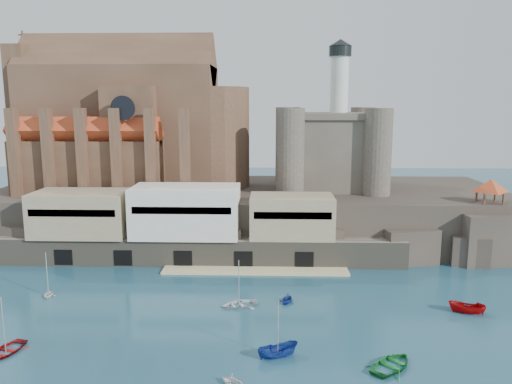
{
  "coord_description": "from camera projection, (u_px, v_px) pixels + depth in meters",
  "views": [
    {
      "loc": [
        4.5,
        -59.16,
        26.89
      ],
      "look_at": [
        1.68,
        32.0,
        10.58
      ],
      "focal_mm": 35.0,
      "sensor_mm": 36.0,
      "label": 1
    }
  ],
  "objects": [
    {
      "name": "church",
      "position": [
        130.0,
        127.0,
        101.09
      ],
      "size": [
        47.0,
        25.93,
        30.51
      ],
      "color": "#4D3424",
      "rests_on": "promontory"
    },
    {
      "name": "quay",
      "position": [
        185.0,
        227.0,
        85.02
      ],
      "size": [
        70.0,
        12.0,
        13.05
      ],
      "color": "#6A6355",
      "rests_on": "ground"
    },
    {
      "name": "boat_3",
      "position": [
        392.0,
        367.0,
        51.49
      ],
      "size": [
        3.88,
        3.85,
        5.93
      ],
      "primitive_type": "imported",
      "rotation": [
        0.0,
        0.0,
        2.36
      ],
      "color": "#187D30",
      "rests_on": "ground"
    },
    {
      "name": "pavilion",
      "position": [
        491.0,
        187.0,
        85.14
      ],
      "size": [
        6.4,
        6.4,
        5.4
      ],
      "color": "#4D3424",
      "rests_on": "rock_outcrop"
    },
    {
      "name": "ground",
      "position": [
        235.0,
        319.0,
        63.08
      ],
      "size": [
        300.0,
        300.0,
        0.0
      ],
      "primitive_type": "plane",
      "color": "navy",
      "rests_on": "ground"
    },
    {
      "name": "boat_7",
      "position": [
        287.0,
        302.0,
        68.26
      ],
      "size": [
        2.96,
        2.41,
        2.97
      ],
      "primitive_type": "imported",
      "rotation": [
        0.0,
        0.0,
        5.9
      ],
      "color": "navy",
      "rests_on": "ground"
    },
    {
      "name": "boat_2",
      "position": [
        278.0,
        357.0,
        53.62
      ],
      "size": [
        2.29,
        2.26,
        4.61
      ],
      "primitive_type": "imported",
      "rotation": [
        0.0,
        0.0,
        1.94
      ],
      "color": "navy",
      "rests_on": "ground"
    },
    {
      "name": "boat_5",
      "position": [
        467.0,
        313.0,
        64.74
      ],
      "size": [
        2.15,
        2.12,
        4.63
      ],
      "primitive_type": "imported",
      "rotation": [
        0.0,
        0.0,
        4.47
      ],
      "color": "#9D0507",
      "rests_on": "ground"
    },
    {
      "name": "boat_6",
      "position": [
        239.0,
        306.0,
        67.04
      ],
      "size": [
        2.28,
        3.76,
        5.08
      ],
      "primitive_type": "imported",
      "rotation": [
        0.0,
        0.0,
        5.08
      ],
      "color": "white",
      "rests_on": "ground"
    },
    {
      "name": "rock_outcrop",
      "position": [
        487.0,
        237.0,
        86.52
      ],
      "size": [
        14.5,
        10.5,
        8.7
      ],
      "color": "#2C2621",
      "rests_on": "ground"
    },
    {
      "name": "boat_4",
      "position": [
        49.0,
        296.0,
        70.38
      ],
      "size": [
        2.34,
        1.49,
        2.64
      ],
      "primitive_type": "imported",
      "rotation": [
        0.0,
        0.0,
        3.19
      ],
      "color": "white",
      "rests_on": "ground"
    },
    {
      "name": "castle_keep",
      "position": [
        329.0,
        146.0,
        99.78
      ],
      "size": [
        21.2,
        21.2,
        29.3
      ],
      "color": "#4C453B",
      "rests_on": "promontory"
    },
    {
      "name": "promontory",
      "position": [
        248.0,
        213.0,
        100.95
      ],
      "size": [
        100.0,
        36.0,
        10.0
      ],
      "color": "#2C2621",
      "rests_on": "ground"
    },
    {
      "name": "boat_0",
      "position": [
        6.0,
        353.0,
        54.47
      ],
      "size": [
        3.84,
        1.89,
        5.18
      ],
      "primitive_type": "imported",
      "rotation": [
        0.0,
        0.0,
        6.05
      ],
      "color": "maroon",
      "rests_on": "ground"
    }
  ]
}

